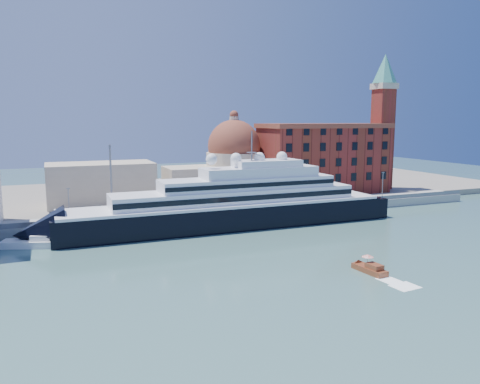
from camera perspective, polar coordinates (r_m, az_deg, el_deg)
name	(u,v)px	position (r m, az deg, el deg)	size (l,w,h in m)	color
ground	(238,254)	(93.39, -0.22, -7.58)	(400.00, 400.00, 0.00)	#365D5A
quay	(190,216)	(124.36, -6.10, -2.91)	(180.00, 10.00, 2.50)	gray
land	(157,194)	(163.60, -10.10, -0.29)	(260.00, 72.00, 2.00)	slate
quay_fence	(195,212)	(119.76, -5.52, -2.45)	(180.00, 0.10, 1.20)	slate
superyacht	(219,209)	(114.62, -2.63, -2.08)	(92.45, 12.82, 27.63)	black
service_barge	(33,243)	(107.55, -23.90, -5.72)	(12.83, 7.68, 2.74)	white
water_taxi	(370,268)	(85.30, 15.59, -8.95)	(2.96, 7.06, 3.26)	maroon
warehouse	(323,158)	(160.41, 10.13, 4.13)	(43.00, 19.00, 23.25)	maroon
campanile	(383,113)	(173.98, 17.05, 9.17)	(8.40, 8.40, 47.00)	maroon
church	(188,170)	(147.19, -6.35, 2.69)	(66.00, 18.00, 25.50)	beige
lamp_posts	(142,187)	(118.40, -11.83, 0.58)	(120.80, 2.40, 18.00)	slate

